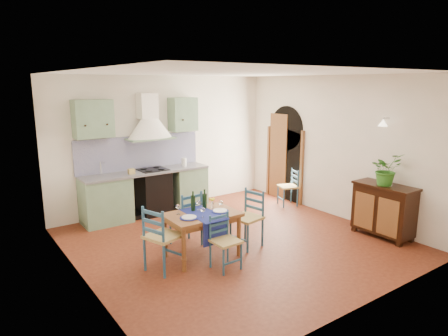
{
  "coord_description": "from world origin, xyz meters",
  "views": [
    {
      "loc": [
        -3.85,
        -5.1,
        2.64
      ],
      "look_at": [
        -0.02,
        0.3,
        1.23
      ],
      "focal_mm": 32.0,
      "sensor_mm": 36.0,
      "label": 1
    }
  ],
  "objects_px": {
    "dining_table": "(202,218)",
    "sideboard": "(384,208)",
    "chair_near": "(225,241)",
    "potted_plant": "(386,169)"
  },
  "relations": [
    {
      "from": "chair_near",
      "to": "dining_table",
      "type": "bearing_deg",
      "value": 95.11
    },
    {
      "from": "dining_table",
      "to": "chair_near",
      "type": "height_order",
      "value": "dining_table"
    },
    {
      "from": "chair_near",
      "to": "potted_plant",
      "type": "distance_m",
      "value": 3.1
    },
    {
      "from": "chair_near",
      "to": "sideboard",
      "type": "height_order",
      "value": "sideboard"
    },
    {
      "from": "sideboard",
      "to": "potted_plant",
      "type": "height_order",
      "value": "potted_plant"
    },
    {
      "from": "dining_table",
      "to": "sideboard",
      "type": "height_order",
      "value": "dining_table"
    },
    {
      "from": "sideboard",
      "to": "potted_plant",
      "type": "xyz_separation_m",
      "value": [
        -0.04,
        -0.01,
        0.7
      ]
    },
    {
      "from": "dining_table",
      "to": "chair_near",
      "type": "distance_m",
      "value": 0.56
    },
    {
      "from": "chair_near",
      "to": "potted_plant",
      "type": "relative_size",
      "value": 1.43
    },
    {
      "from": "sideboard",
      "to": "potted_plant",
      "type": "distance_m",
      "value": 0.71
    }
  ]
}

